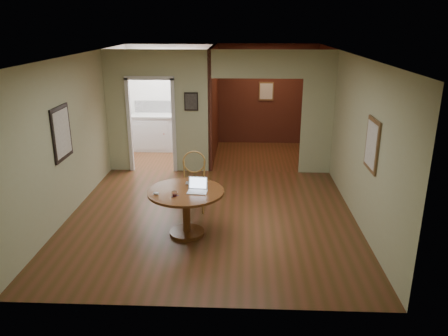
{
  "coord_description": "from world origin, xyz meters",
  "views": [
    {
      "loc": [
        0.53,
        -6.92,
        3.28
      ],
      "look_at": [
        0.23,
        -0.2,
        1.0
      ],
      "focal_mm": 35.0,
      "sensor_mm": 36.0,
      "label": 1
    }
  ],
  "objects_px": {
    "chair": "(194,178)",
    "closed_laptop": "(196,184)",
    "dining_table": "(186,202)",
    "open_laptop": "(198,187)"
  },
  "relations": [
    {
      "from": "open_laptop",
      "to": "closed_laptop",
      "type": "height_order",
      "value": "open_laptop"
    },
    {
      "from": "chair",
      "to": "dining_table",
      "type": "bearing_deg",
      "value": -93.8
    },
    {
      "from": "dining_table",
      "to": "open_laptop",
      "type": "bearing_deg",
      "value": -1.22
    },
    {
      "from": "open_laptop",
      "to": "closed_laptop",
      "type": "bearing_deg",
      "value": 107.18
    },
    {
      "from": "chair",
      "to": "closed_laptop",
      "type": "relative_size",
      "value": 3.13
    },
    {
      "from": "dining_table",
      "to": "open_laptop",
      "type": "xyz_separation_m",
      "value": [
        0.19,
        -0.0,
        0.25
      ]
    },
    {
      "from": "open_laptop",
      "to": "dining_table",
      "type": "bearing_deg",
      "value": -176.15
    },
    {
      "from": "dining_table",
      "to": "open_laptop",
      "type": "distance_m",
      "value": 0.32
    },
    {
      "from": "open_laptop",
      "to": "closed_laptop",
      "type": "xyz_separation_m",
      "value": [
        -0.05,
        0.24,
        -0.05
      ]
    },
    {
      "from": "dining_table",
      "to": "chair",
      "type": "distance_m",
      "value": 1.01
    }
  ]
}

